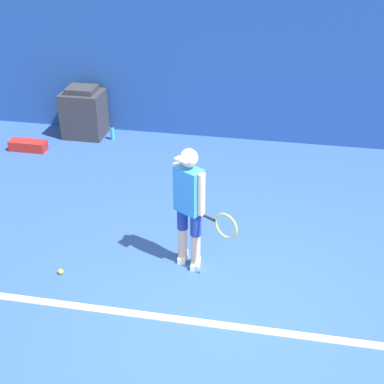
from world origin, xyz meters
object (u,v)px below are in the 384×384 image
Objects in this scene: tennis_player at (190,204)px; covered_chair at (84,113)px; water_bottle at (112,133)px; tennis_ball at (61,272)px; equipment_bag at (28,146)px.

covered_chair is at bearing 158.01° from tennis_player.
tennis_ball is at bearing -81.30° from water_bottle.
tennis_ball is 0.25× the size of water_bottle.
equipment_bag is 2.46× the size of water_bottle.
covered_chair reaches higher than water_bottle.
equipment_bag is at bearing 121.19° from tennis_ball.
water_bottle is at bearing -10.77° from covered_chair.
tennis_ball is 0.07× the size of covered_chair.
equipment_bag is at bearing -151.80° from water_bottle.
covered_chair is 3.58× the size of water_bottle.
covered_chair is at bearing 106.07° from tennis_ball.
tennis_player is 4.60m from covered_chair.
equipment_bag is at bearing 172.79° from tennis_player.
covered_chair is 1.45× the size of equipment_bag.
water_bottle is at bearing 98.70° from tennis_ball.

